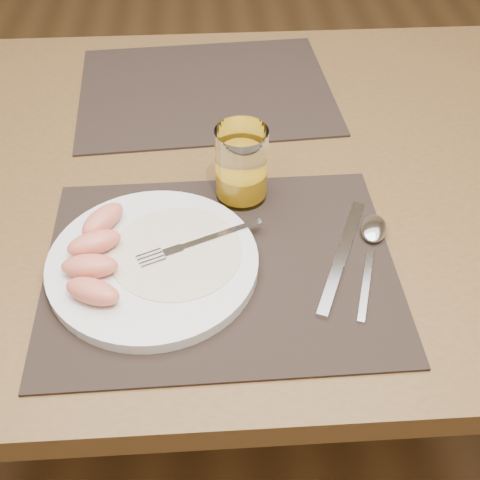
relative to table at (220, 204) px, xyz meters
name	(u,v)px	position (x,y,z in m)	size (l,w,h in m)	color
ground	(226,411)	(0.00, 0.00, -0.67)	(5.00, 5.00, 0.00)	brown
table	(220,204)	(0.00, 0.00, 0.00)	(1.40, 0.90, 0.75)	brown
placemat_near	(220,266)	(-0.01, -0.22, 0.09)	(0.45, 0.35, 0.00)	black
placemat_far	(205,90)	(-0.02, 0.22, 0.09)	(0.45, 0.35, 0.00)	black
plate	(153,263)	(-0.09, -0.22, 0.10)	(0.27, 0.27, 0.02)	white
plate_dressing	(176,252)	(-0.06, -0.21, 0.10)	(0.17, 0.17, 0.00)	white
fork	(190,245)	(-0.04, -0.20, 0.11)	(0.17, 0.08, 0.00)	silver
knife	(339,265)	(0.15, -0.23, 0.09)	(0.10, 0.21, 0.01)	silver
spoon	(373,236)	(0.20, -0.18, 0.09)	(0.08, 0.19, 0.01)	silver
juice_glass	(241,168)	(0.03, -0.08, 0.14)	(0.07, 0.07, 0.11)	white
grapefruit_wedges	(95,254)	(-0.16, -0.22, 0.12)	(0.08, 0.19, 0.03)	#E57A5D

